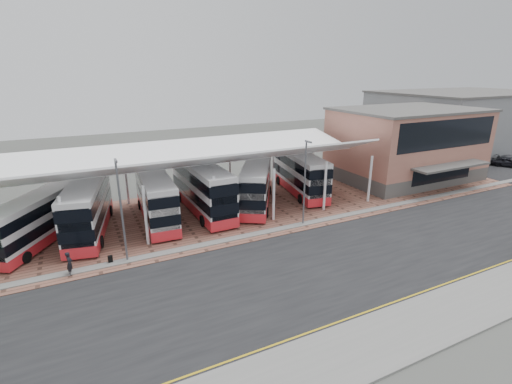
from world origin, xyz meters
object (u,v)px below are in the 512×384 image
(bus_2, at_px, (156,198))
(bus_3, at_px, (202,188))
(bus_4, at_px, (257,184))
(carpark_car_a, at_px, (507,162))
(terminal, at_px, (406,144))
(pedestrian, at_px, (70,263))
(bus_1, at_px, (88,207))
(bus_5, at_px, (300,173))
(bus_0, at_px, (36,221))

(bus_2, xyz_separation_m, bus_3, (4.79, 0.35, 0.19))
(bus_3, distance_m, bus_4, 5.83)
(bus_3, height_order, carpark_car_a, bus_3)
(terminal, relative_size, bus_4, 1.68)
(terminal, distance_m, pedestrian, 41.83)
(bus_1, height_order, bus_5, bus_5)
(bus_1, relative_size, bus_4, 1.07)
(terminal, distance_m, carpark_car_a, 19.08)
(bus_0, bearing_deg, bus_1, 42.59)
(bus_0, relative_size, bus_3, 0.80)
(bus_2, bearing_deg, bus_0, -171.32)
(bus_5, bearing_deg, carpark_car_a, 4.61)
(bus_1, bearing_deg, bus_5, 14.59)
(terminal, bearing_deg, bus_3, -179.75)
(bus_0, height_order, carpark_car_a, bus_0)
(pedestrian, xyz_separation_m, carpark_car_a, (59.38, 5.11, -0.14))
(bus_5, distance_m, carpark_car_a, 34.86)
(bus_1, relative_size, bus_3, 0.97)
(bus_4, bearing_deg, carpark_car_a, 28.07)
(bus_2, height_order, bus_4, bus_4)
(bus_5, xyz_separation_m, carpark_car_a, (34.65, -3.46, -1.62))
(terminal, distance_m, bus_3, 28.46)
(bus_1, height_order, bus_3, bus_3)
(bus_4, xyz_separation_m, pedestrian, (-18.29, -6.99, -1.42))
(bus_4, bearing_deg, bus_1, -150.40)
(bus_0, height_order, bus_1, bus_1)
(bus_4, bearing_deg, bus_5, 44.50)
(carpark_car_a, bearing_deg, bus_5, 143.32)
(bus_0, bearing_deg, bus_3, 37.05)
(bus_5, height_order, pedestrian, bus_5)
(bus_5, relative_size, pedestrian, 6.75)
(bus_3, xyz_separation_m, bus_4, (5.77, -0.81, -0.17))
(bus_1, xyz_separation_m, carpark_car_a, (57.62, -2.19, -1.60))
(terminal, relative_size, bus_5, 1.56)
(bus_3, bearing_deg, terminal, -0.64)
(bus_4, bearing_deg, pedestrian, -128.40)
(bus_1, distance_m, bus_5, 23.00)
(bus_1, xyz_separation_m, pedestrian, (-1.76, -7.30, -1.46))
(bus_3, bearing_deg, bus_2, -176.68)
(bus_1, bearing_deg, carpark_car_a, 9.24)
(bus_4, height_order, carpark_car_a, bus_4)
(terminal, xyz_separation_m, bus_3, (-28.38, -0.12, -2.13))
(terminal, xyz_separation_m, bus_4, (-22.62, -0.93, -2.30))
(pedestrian, bearing_deg, bus_1, -3.45)
(bus_0, relative_size, bus_1, 0.83)
(bus_3, bearing_deg, carpark_car_a, -4.18)
(bus_1, xyz_separation_m, bus_4, (16.52, -0.31, -0.04))
(terminal, bearing_deg, bus_5, 177.70)
(bus_0, relative_size, bus_2, 0.86)
(pedestrian, bearing_deg, bus_2, -35.95)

